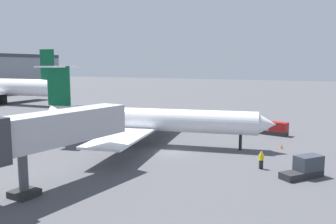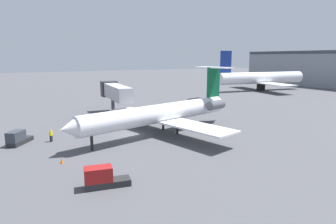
# 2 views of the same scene
# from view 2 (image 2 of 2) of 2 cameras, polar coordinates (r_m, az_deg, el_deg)

# --- Properties ---
(ground_plane) EXTENTS (400.00, 400.00, 0.10)m
(ground_plane) POSITION_cam_2_polar(r_m,az_deg,el_deg) (44.17, -7.78, -4.46)
(ground_plane) COLOR #4C4C51
(regional_jet) EXTENTS (24.32, 30.17, 9.70)m
(regional_jet) POSITION_cam_2_polar(r_m,az_deg,el_deg) (43.91, -0.65, -0.04)
(regional_jet) COLOR white
(regional_jet) RESTS_ON ground_plane
(jet_bridge) EXTENTS (14.59, 3.92, 6.37)m
(jet_bridge) POSITION_cam_2_polar(r_m,az_deg,el_deg) (58.54, -10.29, 3.89)
(jet_bridge) COLOR #ADADB2
(jet_bridge) RESTS_ON ground_plane
(ground_crew_marshaller) EXTENTS (0.47, 0.46, 1.69)m
(ground_crew_marshaller) POSITION_cam_2_polar(r_m,az_deg,el_deg) (43.15, -21.79, -4.26)
(ground_crew_marshaller) COLOR black
(ground_crew_marshaller) RESTS_ON ground_plane
(baggage_tug_lead) EXTENTS (4.07, 3.46, 1.90)m
(baggage_tug_lead) POSITION_cam_2_polar(r_m,az_deg,el_deg) (43.53, -27.16, -4.59)
(baggage_tug_lead) COLOR #262628
(baggage_tug_lead) RESTS_ON ground_plane
(baggage_tug_trailing) EXTENTS (2.04, 4.18, 1.90)m
(baggage_tug_trailing) POSITION_cam_2_polar(r_m,az_deg,el_deg) (27.26, -12.60, -12.43)
(baggage_tug_trailing) COLOR #262628
(baggage_tug_trailing) RESTS_ON ground_plane
(traffic_cone_near) EXTENTS (0.36, 0.36, 0.55)m
(traffic_cone_near) POSITION_cam_2_polar(r_m,az_deg,el_deg) (34.33, -19.94, -8.92)
(traffic_cone_near) COLOR orange
(traffic_cone_near) RESTS_ON ground_plane
(parked_airliner_west_end) EXTENTS (27.79, 32.65, 13.29)m
(parked_airliner_west_end) POSITION_cam_2_polar(r_m,az_deg,el_deg) (105.47, 17.60, 6.30)
(parked_airliner_west_end) COLOR white
(parked_airliner_west_end) RESTS_ON ground_plane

